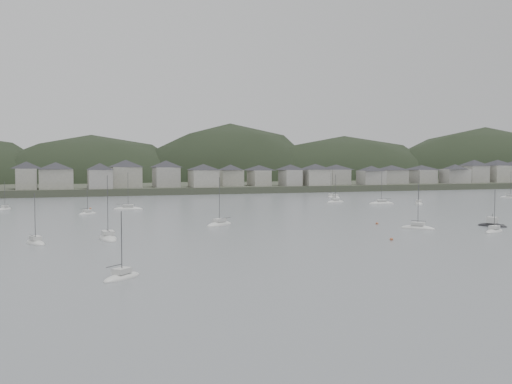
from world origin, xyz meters
name	(u,v)px	position (x,y,z in m)	size (l,w,h in m)	color
ground	(394,247)	(0.00, 0.00, 0.00)	(900.00, 900.00, 0.00)	slate
far_shore_land	(142,182)	(0.00, 295.00, 1.50)	(900.00, 250.00, 3.00)	#383D2D
forested_ridge	(157,205)	(4.83, 269.40, -11.28)	(851.55, 103.94, 102.57)	black
waterfront_town	(283,174)	(50.59, 183.34, 8.66)	(451.48, 28.46, 12.92)	#9A988D
sailboat_lead	(122,277)	(-48.62, -13.82, 0.18)	(6.43, 6.33, 9.38)	silver
moored_fleet	(230,215)	(-10.28, 67.20, 0.18)	(260.56, 143.99, 13.29)	silver
motor_launch_near	(492,225)	(39.66, 22.49, 0.30)	(5.29, 7.32, 3.67)	black
mooring_buoys	(284,221)	(-1.97, 48.05, 0.15)	(162.64, 95.89, 0.70)	#B05D3A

